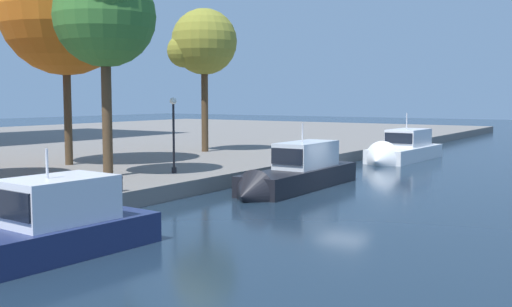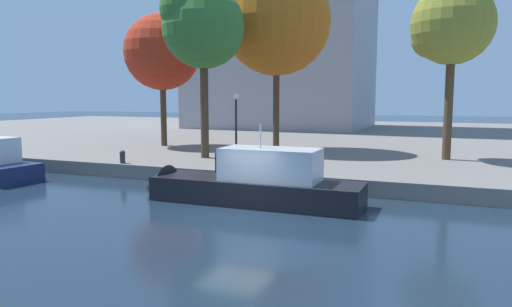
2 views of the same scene
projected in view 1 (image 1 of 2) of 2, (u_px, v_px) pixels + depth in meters
name	position (u px, v px, depth m)	size (l,w,h in m)	color
ground_plane	(343.00, 191.00, 30.57)	(220.00, 220.00, 0.00)	#192838
motor_yacht_0	(26.00, 240.00, 17.46)	(8.16, 3.09, 4.20)	navy
motor_yacht_1	(296.00, 177.00, 31.26)	(10.11, 2.46, 4.25)	black
motor_yacht_2	(402.00, 152.00, 45.24)	(9.76, 3.17, 4.56)	white
mooring_bollard_1	(119.00, 182.00, 25.51)	(0.33, 0.33, 0.75)	#2D2D33
lamp_post	(174.00, 130.00, 31.63)	(0.36, 0.36, 3.96)	black
tree_0	(103.00, 14.00, 29.50)	(5.01, 5.01, 10.49)	#4C3823
tree_1	(203.00, 44.00, 43.72)	(4.76, 4.76, 10.38)	#4C3823
tree_2	(68.00, 7.00, 35.01)	(7.56, 7.56, 12.80)	#4C3823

